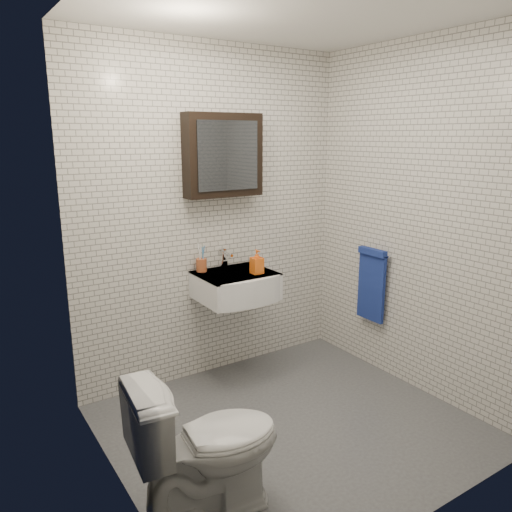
# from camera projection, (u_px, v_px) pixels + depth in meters

# --- Properties ---
(ground) EXTENTS (2.20, 2.00, 0.01)m
(ground) POSITION_uv_depth(u_px,v_px,m) (291.00, 425.00, 3.24)
(ground) COLOR #45474C
(ground) RESTS_ON ground
(room_shell) EXTENTS (2.22, 2.02, 2.51)m
(room_shell) POSITION_uv_depth(u_px,v_px,m) (295.00, 202.00, 2.90)
(room_shell) COLOR silver
(room_shell) RESTS_ON ground
(washbasin) EXTENTS (0.55, 0.50, 0.20)m
(washbasin) POSITION_uv_depth(u_px,v_px,m) (238.00, 286.00, 3.69)
(washbasin) COLOR white
(washbasin) RESTS_ON room_shell
(faucet) EXTENTS (0.06, 0.20, 0.15)m
(faucet) POSITION_uv_depth(u_px,v_px,m) (225.00, 260.00, 3.81)
(faucet) COLOR silver
(faucet) RESTS_ON washbasin
(mirror_cabinet) EXTENTS (0.60, 0.15, 0.60)m
(mirror_cabinet) POSITION_uv_depth(u_px,v_px,m) (223.00, 155.00, 3.63)
(mirror_cabinet) COLOR black
(mirror_cabinet) RESTS_ON room_shell
(towel_rail) EXTENTS (0.09, 0.30, 0.58)m
(towel_rail) POSITION_uv_depth(u_px,v_px,m) (372.00, 282.00, 3.92)
(towel_rail) COLOR silver
(towel_rail) RESTS_ON room_shell
(toothbrush_cup) EXTENTS (0.09, 0.09, 0.22)m
(toothbrush_cup) POSITION_uv_depth(u_px,v_px,m) (201.00, 264.00, 3.72)
(toothbrush_cup) COLOR #A54E29
(toothbrush_cup) RESTS_ON washbasin
(soap_bottle) EXTENTS (0.08, 0.08, 0.18)m
(soap_bottle) POSITION_uv_depth(u_px,v_px,m) (257.00, 262.00, 3.66)
(soap_bottle) COLOR orange
(soap_bottle) RESTS_ON washbasin
(toilet) EXTENTS (0.77, 0.50, 0.75)m
(toilet) POSITION_uv_depth(u_px,v_px,m) (207.00, 444.00, 2.43)
(toilet) COLOR silver
(toilet) RESTS_ON ground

